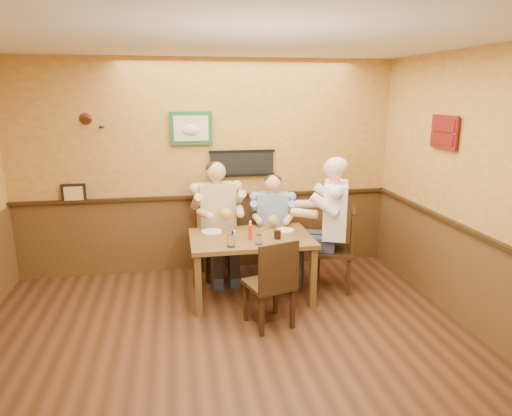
{
  "coord_description": "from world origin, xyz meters",
  "views": [
    {
      "loc": [
        -0.42,
        -3.49,
        2.37
      ],
      "look_at": [
        0.46,
        1.42,
        1.1
      ],
      "focal_mm": 32.0,
      "sensor_mm": 36.0,
      "label": 1
    }
  ],
  "objects_px": {
    "water_glass_left": "(231,241)",
    "hot_sauce_bottle": "(250,231)",
    "pepper_shaker": "(233,234)",
    "diner_white_elder": "(334,231)",
    "chair_right_end": "(334,249)",
    "chair_back_right": "(272,242)",
    "diner_tan_shirt": "(217,226)",
    "salt_shaker": "(234,234)",
    "chair_back_left": "(217,241)",
    "water_glass_mid": "(259,239)",
    "diner_blue_polo": "(272,229)",
    "cola_tumbler": "(277,234)",
    "dining_table": "(251,244)",
    "chair_near_side": "(269,282)"
  },
  "relations": [
    {
      "from": "salt_shaker",
      "to": "dining_table",
      "type": "bearing_deg",
      "value": 1.37
    },
    {
      "from": "diner_white_elder",
      "to": "pepper_shaker",
      "type": "relative_size",
      "value": 18.21
    },
    {
      "from": "diner_tan_shirt",
      "to": "cola_tumbler",
      "type": "distance_m",
      "value": 1.06
    },
    {
      "from": "cola_tumbler",
      "to": "chair_back_left",
      "type": "bearing_deg",
      "value": 125.85
    },
    {
      "from": "hot_sauce_bottle",
      "to": "salt_shaker",
      "type": "height_order",
      "value": "hot_sauce_bottle"
    },
    {
      "from": "dining_table",
      "to": "diner_blue_polo",
      "type": "distance_m",
      "value": 0.81
    },
    {
      "from": "cola_tumbler",
      "to": "diner_tan_shirt",
      "type": "bearing_deg",
      "value": 125.85
    },
    {
      "from": "dining_table",
      "to": "chair_back_left",
      "type": "distance_m",
      "value": 0.81
    },
    {
      "from": "dining_table",
      "to": "water_glass_mid",
      "type": "bearing_deg",
      "value": -82.68
    },
    {
      "from": "chair_back_right",
      "to": "chair_right_end",
      "type": "relative_size",
      "value": 0.82
    },
    {
      "from": "water_glass_mid",
      "to": "cola_tumbler",
      "type": "xyz_separation_m",
      "value": [
        0.25,
        0.15,
        -0.0
      ]
    },
    {
      "from": "water_glass_mid",
      "to": "dining_table",
      "type": "bearing_deg",
      "value": 97.32
    },
    {
      "from": "chair_back_right",
      "to": "salt_shaker",
      "type": "distance_m",
      "value": 1.0
    },
    {
      "from": "chair_back_right",
      "to": "pepper_shaker",
      "type": "height_order",
      "value": "chair_back_right"
    },
    {
      "from": "diner_blue_polo",
      "to": "chair_right_end",
      "type": "bearing_deg",
      "value": -33.13
    },
    {
      "from": "hot_sauce_bottle",
      "to": "chair_right_end",
      "type": "bearing_deg",
      "value": 9.82
    },
    {
      "from": "chair_right_end",
      "to": "diner_blue_polo",
      "type": "height_order",
      "value": "diner_blue_polo"
    },
    {
      "from": "chair_right_end",
      "to": "diner_white_elder",
      "type": "relative_size",
      "value": 0.7
    },
    {
      "from": "diner_blue_polo",
      "to": "cola_tumbler",
      "type": "height_order",
      "value": "diner_blue_polo"
    },
    {
      "from": "pepper_shaker",
      "to": "water_glass_mid",
      "type": "bearing_deg",
      "value": -48.61
    },
    {
      "from": "diner_tan_shirt",
      "to": "salt_shaker",
      "type": "bearing_deg",
      "value": -88.05
    },
    {
      "from": "hot_sauce_bottle",
      "to": "diner_white_elder",
      "type": "bearing_deg",
      "value": 9.82
    },
    {
      "from": "water_glass_mid",
      "to": "diner_tan_shirt",
      "type": "bearing_deg",
      "value": 110.24
    },
    {
      "from": "dining_table",
      "to": "pepper_shaker",
      "type": "relative_size",
      "value": 17.39
    },
    {
      "from": "chair_back_left",
      "to": "water_glass_left",
      "type": "xyz_separation_m",
      "value": [
        0.06,
        -1.03,
        0.33
      ]
    },
    {
      "from": "cola_tumbler",
      "to": "salt_shaker",
      "type": "relative_size",
      "value": 1.23
    },
    {
      "from": "cola_tumbler",
      "to": "pepper_shaker",
      "type": "distance_m",
      "value": 0.51
    },
    {
      "from": "chair_right_end",
      "to": "water_glass_left",
      "type": "xyz_separation_m",
      "value": [
        -1.31,
        -0.39,
        0.3
      ]
    },
    {
      "from": "water_glass_left",
      "to": "pepper_shaker",
      "type": "relative_size",
      "value": 1.62
    },
    {
      "from": "chair_right_end",
      "to": "chair_near_side",
      "type": "height_order",
      "value": "chair_right_end"
    },
    {
      "from": "diner_tan_shirt",
      "to": "diner_blue_polo",
      "type": "xyz_separation_m",
      "value": [
        0.74,
        -0.01,
        -0.08
      ]
    },
    {
      "from": "diner_blue_polo",
      "to": "water_glass_left",
      "type": "height_order",
      "value": "diner_blue_polo"
    },
    {
      "from": "dining_table",
      "to": "hot_sauce_bottle",
      "type": "bearing_deg",
      "value": -102.97
    },
    {
      "from": "chair_back_left",
      "to": "salt_shaker",
      "type": "bearing_deg",
      "value": -88.05
    },
    {
      "from": "chair_back_right",
      "to": "salt_shaker",
      "type": "xyz_separation_m",
      "value": [
        -0.6,
        -0.71,
        0.37
      ]
    },
    {
      "from": "hot_sauce_bottle",
      "to": "chair_back_right",
      "type": "bearing_deg",
      "value": 62.02
    },
    {
      "from": "water_glass_left",
      "to": "cola_tumbler",
      "type": "bearing_deg",
      "value": 18.11
    },
    {
      "from": "dining_table",
      "to": "diner_blue_polo",
      "type": "relative_size",
      "value": 1.16
    },
    {
      "from": "chair_near_side",
      "to": "pepper_shaker",
      "type": "height_order",
      "value": "chair_near_side"
    },
    {
      "from": "water_glass_left",
      "to": "hot_sauce_bottle",
      "type": "height_order",
      "value": "hot_sauce_bottle"
    },
    {
      "from": "chair_right_end",
      "to": "water_glass_mid",
      "type": "distance_m",
      "value": 1.1
    },
    {
      "from": "chair_back_right",
      "to": "cola_tumbler",
      "type": "relative_size",
      "value": 8.24
    },
    {
      "from": "chair_back_left",
      "to": "chair_back_right",
      "type": "xyz_separation_m",
      "value": [
        0.74,
        -0.01,
        -0.06
      ]
    },
    {
      "from": "water_glass_mid",
      "to": "hot_sauce_bottle",
      "type": "relative_size",
      "value": 0.55
    },
    {
      "from": "chair_near_side",
      "to": "water_glass_left",
      "type": "xyz_separation_m",
      "value": [
        -0.34,
        0.38,
        0.34
      ]
    },
    {
      "from": "diner_blue_polo",
      "to": "diner_white_elder",
      "type": "relative_size",
      "value": 0.82
    },
    {
      "from": "chair_back_right",
      "to": "diner_tan_shirt",
      "type": "xyz_separation_m",
      "value": [
        -0.74,
        0.01,
        0.27
      ]
    },
    {
      "from": "diner_white_elder",
      "to": "chair_right_end",
      "type": "bearing_deg",
      "value": 180.0
    },
    {
      "from": "water_glass_left",
      "to": "water_glass_mid",
      "type": "relative_size",
      "value": 1.21
    },
    {
      "from": "diner_white_elder",
      "to": "cola_tumbler",
      "type": "relative_size",
      "value": 14.32
    }
  ]
}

